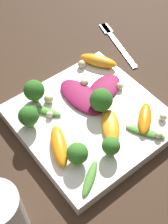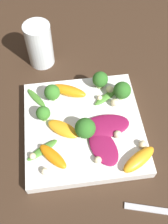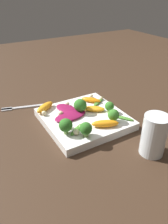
# 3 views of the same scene
# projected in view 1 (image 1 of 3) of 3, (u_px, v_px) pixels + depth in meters

# --- Properties ---
(ground_plane) EXTENTS (2.40, 2.40, 0.00)m
(ground_plane) POSITION_uv_depth(u_px,v_px,m) (90.00, 124.00, 0.57)
(ground_plane) COLOR #382619
(plate) EXTENTS (0.24, 0.24, 0.02)m
(plate) POSITION_uv_depth(u_px,v_px,m) (90.00, 120.00, 0.56)
(plate) COLOR white
(plate) RESTS_ON ground_plane
(drinking_glass) EXTENTS (0.06, 0.06, 0.11)m
(drinking_glass) POSITION_uv_depth(u_px,v_px,m) (2.00, 218.00, 0.41)
(drinking_glass) COLOR white
(drinking_glass) RESTS_ON ground_plane
(fork) EXTENTS (0.06, 0.16, 0.01)m
(fork) POSITION_uv_depth(u_px,v_px,m) (114.00, 39.00, 0.72)
(fork) COLOR #B2B2B7
(fork) RESTS_ON ground_plane
(radicchio_leaf_0) EXTENTS (0.06, 0.11, 0.01)m
(radicchio_leaf_0) POSITION_uv_depth(u_px,v_px,m) (82.00, 97.00, 0.57)
(radicchio_leaf_0) COLOR maroon
(radicchio_leaf_0) RESTS_ON plate
(radicchio_leaf_1) EXTENTS (0.09, 0.07, 0.01)m
(radicchio_leaf_1) POSITION_uv_depth(u_px,v_px,m) (104.00, 88.00, 0.59)
(radicchio_leaf_1) COLOR maroon
(radicchio_leaf_1) RESTS_ON plate
(orange_segment_0) EXTENTS (0.07, 0.06, 0.02)m
(orange_segment_0) POSITION_uv_depth(u_px,v_px,m) (145.00, 118.00, 0.54)
(orange_segment_0) COLOR orange
(orange_segment_0) RESTS_ON plate
(orange_segment_1) EXTENTS (0.07, 0.07, 0.01)m
(orange_segment_1) POSITION_uv_depth(u_px,v_px,m) (111.00, 126.00, 0.53)
(orange_segment_1) COLOR orange
(orange_segment_1) RESTS_ON plate
(orange_segment_2) EXTENTS (0.06, 0.08, 0.02)m
(orange_segment_2) POSITION_uv_depth(u_px,v_px,m) (98.00, 61.00, 0.63)
(orange_segment_2) COLOR orange
(orange_segment_2) RESTS_ON plate
(orange_segment_3) EXTENTS (0.06, 0.08, 0.02)m
(orange_segment_3) POSITION_uv_depth(u_px,v_px,m) (59.00, 146.00, 0.50)
(orange_segment_3) COLOR orange
(orange_segment_3) RESTS_ON plate
(broccoli_floret_0) EXTENTS (0.04, 0.04, 0.05)m
(broccoli_floret_0) POSITION_uv_depth(u_px,v_px,m) (34.00, 91.00, 0.55)
(broccoli_floret_0) COLOR #84AD5B
(broccoli_floret_0) RESTS_ON plate
(broccoli_floret_1) EXTENTS (0.03, 0.03, 0.04)m
(broccoli_floret_1) POSITION_uv_depth(u_px,v_px,m) (77.00, 154.00, 0.48)
(broccoli_floret_1) COLOR #7A9E51
(broccoli_floret_1) RESTS_ON plate
(broccoli_floret_2) EXTENTS (0.04, 0.04, 0.05)m
(broccoli_floret_2) POSITION_uv_depth(u_px,v_px,m) (101.00, 100.00, 0.54)
(broccoli_floret_2) COLOR #7A9E51
(broccoli_floret_2) RESTS_ON plate
(broccoli_floret_3) EXTENTS (0.03, 0.03, 0.04)m
(broccoli_floret_3) POSITION_uv_depth(u_px,v_px,m) (29.00, 116.00, 0.52)
(broccoli_floret_3) COLOR #7A9E51
(broccoli_floret_3) RESTS_ON plate
(broccoli_floret_4) EXTENTS (0.03, 0.03, 0.04)m
(broccoli_floret_4) POSITION_uv_depth(u_px,v_px,m) (111.00, 146.00, 0.49)
(broccoli_floret_4) COLOR #7A9E51
(broccoli_floret_4) RESTS_ON plate
(arugula_sprig_0) EXTENTS (0.05, 0.06, 0.01)m
(arugula_sprig_0) POSITION_uv_depth(u_px,v_px,m) (44.00, 110.00, 0.55)
(arugula_sprig_0) COLOR #47842D
(arugula_sprig_0) RESTS_ON plate
(arugula_sprig_1) EXTENTS (0.06, 0.05, 0.01)m
(arugula_sprig_1) POSITION_uv_depth(u_px,v_px,m) (90.00, 178.00, 0.47)
(arugula_sprig_1) COLOR #47842D
(arugula_sprig_1) RESTS_ON plate
(arugula_sprig_2) EXTENTS (0.05, 0.07, 0.01)m
(arugula_sprig_2) POSITION_uv_depth(u_px,v_px,m) (145.00, 132.00, 0.53)
(arugula_sprig_2) COLOR #47842D
(arugula_sprig_2) RESTS_ON plate
(macadamia_nut_0) EXTENTS (0.01, 0.01, 0.01)m
(macadamia_nut_0) POSITION_uv_depth(u_px,v_px,m) (120.00, 86.00, 0.59)
(macadamia_nut_0) COLOR beige
(macadamia_nut_0) RESTS_ON plate
(macadamia_nut_1) EXTENTS (0.02, 0.02, 0.02)m
(macadamia_nut_1) POSITION_uv_depth(u_px,v_px,m) (49.00, 99.00, 0.57)
(macadamia_nut_1) COLOR beige
(macadamia_nut_1) RESTS_ON plate
(macadamia_nut_2) EXTENTS (0.01, 0.01, 0.01)m
(macadamia_nut_2) POSITION_uv_depth(u_px,v_px,m) (159.00, 135.00, 0.52)
(macadamia_nut_2) COLOR beige
(macadamia_nut_2) RESTS_ON plate
(macadamia_nut_3) EXTENTS (0.02, 0.02, 0.02)m
(macadamia_nut_3) POSITION_uv_depth(u_px,v_px,m) (84.00, 83.00, 0.59)
(macadamia_nut_3) COLOR beige
(macadamia_nut_3) RESTS_ON plate
(macadamia_nut_4) EXTENTS (0.01, 0.01, 0.01)m
(macadamia_nut_4) POSITION_uv_depth(u_px,v_px,m) (50.00, 114.00, 0.55)
(macadamia_nut_4) COLOR beige
(macadamia_nut_4) RESTS_ON plate
(macadamia_nut_5) EXTENTS (0.02, 0.02, 0.02)m
(macadamia_nut_5) POSITION_uv_depth(u_px,v_px,m) (33.00, 110.00, 0.55)
(macadamia_nut_5) COLOR beige
(macadamia_nut_5) RESTS_ON plate
(macadamia_nut_6) EXTENTS (0.01, 0.01, 0.01)m
(macadamia_nut_6) POSITION_uv_depth(u_px,v_px,m) (163.00, 117.00, 0.54)
(macadamia_nut_6) COLOR beige
(macadamia_nut_6) RESTS_ON plate
(macadamia_nut_7) EXTENTS (0.02, 0.02, 0.02)m
(macadamia_nut_7) POSITION_uv_depth(u_px,v_px,m) (82.00, 64.00, 0.62)
(macadamia_nut_7) COLOR beige
(macadamia_nut_7) RESTS_ON plate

